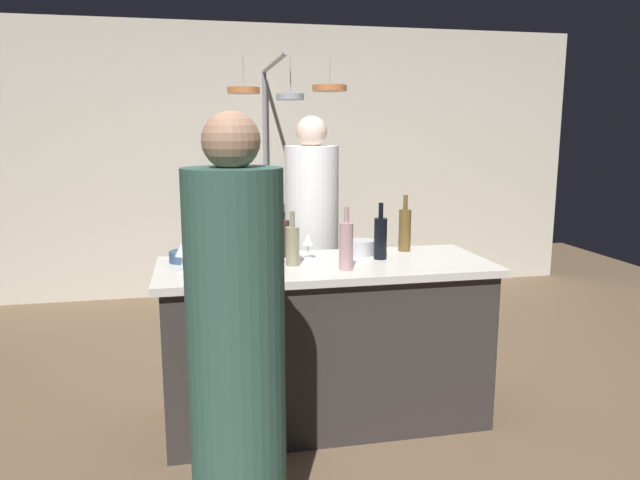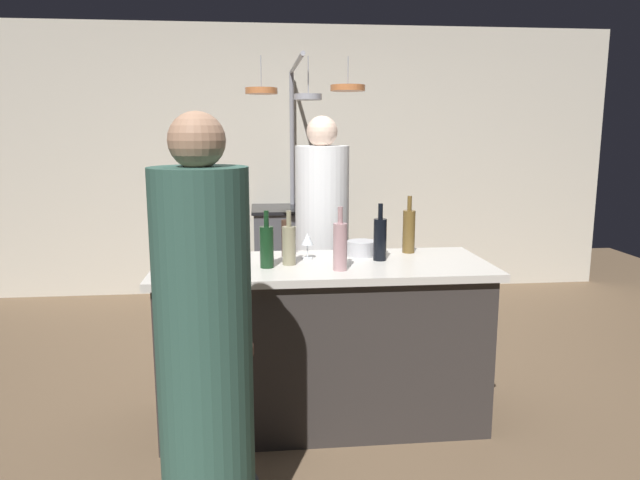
{
  "view_description": "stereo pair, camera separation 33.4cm",
  "coord_description": "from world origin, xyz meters",
  "px_view_note": "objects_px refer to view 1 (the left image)",
  "views": [
    {
      "loc": [
        -0.68,
        -3.07,
        1.61
      ],
      "look_at": [
        0.0,
        0.15,
        1.0
      ],
      "focal_mm": 33.46,
      "sensor_mm": 36.0,
      "label": 1
    },
    {
      "loc": [
        -0.35,
        -3.12,
        1.61
      ],
      "look_at": [
        0.0,
        0.15,
        1.0
      ],
      "focal_mm": 33.46,
      "sensor_mm": 36.0,
      "label": 2
    }
  ],
  "objects_px": {
    "wine_bottle_amber": "(405,229)",
    "mixing_bowl_blue": "(184,256)",
    "wine_glass_by_chef": "(181,251)",
    "wine_bottle_white": "(292,245)",
    "mixing_bowl_steel": "(360,247)",
    "wine_bottle_dark": "(380,237)",
    "guest_left": "(237,362)",
    "pepper_mill": "(285,239)",
    "bar_stool_left": "(244,415)",
    "chef": "(312,252)",
    "wine_glass_near_right_guest": "(308,240)",
    "stove_range": "(270,254)",
    "wine_bottle_rose": "(346,245)",
    "wine_bottle_red": "(271,247)"
  },
  "relations": [
    {
      "from": "chef",
      "to": "mixing_bowl_blue",
      "type": "height_order",
      "value": "chef"
    },
    {
      "from": "wine_bottle_white",
      "to": "guest_left",
      "type": "bearing_deg",
      "value": -110.47
    },
    {
      "from": "chef",
      "to": "wine_bottle_rose",
      "type": "relative_size",
      "value": 5.19
    },
    {
      "from": "stove_range",
      "to": "wine_bottle_rose",
      "type": "height_order",
      "value": "wine_bottle_rose"
    },
    {
      "from": "chef",
      "to": "bar_stool_left",
      "type": "xyz_separation_m",
      "value": [
        -0.59,
        -1.45,
        -0.41
      ]
    },
    {
      "from": "chef",
      "to": "wine_glass_by_chef",
      "type": "xyz_separation_m",
      "value": [
        -0.84,
        -0.87,
        0.22
      ]
    },
    {
      "from": "wine_bottle_red",
      "to": "mixing_bowl_steel",
      "type": "distance_m",
      "value": 0.6
    },
    {
      "from": "wine_bottle_dark",
      "to": "wine_glass_by_chef",
      "type": "distance_m",
      "value": 1.08
    },
    {
      "from": "pepper_mill",
      "to": "wine_bottle_amber",
      "type": "distance_m",
      "value": 0.72
    },
    {
      "from": "mixing_bowl_blue",
      "to": "wine_bottle_red",
      "type": "bearing_deg",
      "value": -29.91
    },
    {
      "from": "wine_bottle_amber",
      "to": "wine_bottle_white",
      "type": "relative_size",
      "value": 1.15
    },
    {
      "from": "bar_stool_left",
      "to": "wine_glass_by_chef",
      "type": "distance_m",
      "value": 0.89
    },
    {
      "from": "wine_bottle_dark",
      "to": "mixing_bowl_steel",
      "type": "xyz_separation_m",
      "value": [
        -0.08,
        0.14,
        -0.08
      ]
    },
    {
      "from": "bar_stool_left",
      "to": "pepper_mill",
      "type": "xyz_separation_m",
      "value": [
        0.31,
        0.82,
        0.63
      ]
    },
    {
      "from": "pepper_mill",
      "to": "stove_range",
      "type": "bearing_deg",
      "value": 85.17
    },
    {
      "from": "wine_bottle_white",
      "to": "mixing_bowl_steel",
      "type": "height_order",
      "value": "wine_bottle_white"
    },
    {
      "from": "wine_bottle_white",
      "to": "wine_glass_by_chef",
      "type": "height_order",
      "value": "wine_bottle_white"
    },
    {
      "from": "wine_bottle_amber",
      "to": "stove_range",
      "type": "bearing_deg",
      "value": 103.43
    },
    {
      "from": "wine_glass_near_right_guest",
      "to": "bar_stool_left",
      "type": "bearing_deg",
      "value": -120.15
    },
    {
      "from": "wine_bottle_red",
      "to": "pepper_mill",
      "type": "bearing_deg",
      "value": 67.11
    },
    {
      "from": "wine_bottle_dark",
      "to": "wine_bottle_amber",
      "type": "xyz_separation_m",
      "value": [
        0.21,
        0.19,
        0.01
      ]
    },
    {
      "from": "guest_left",
      "to": "pepper_mill",
      "type": "distance_m",
      "value": 1.27
    },
    {
      "from": "pepper_mill",
      "to": "mixing_bowl_blue",
      "type": "bearing_deg",
      "value": -179.06
    },
    {
      "from": "wine_bottle_dark",
      "to": "stove_range",
      "type": "bearing_deg",
      "value": 97.58
    },
    {
      "from": "wine_glass_by_chef",
      "to": "mixing_bowl_blue",
      "type": "distance_m",
      "value": 0.24
    },
    {
      "from": "wine_bottle_red",
      "to": "wine_glass_by_chef",
      "type": "bearing_deg",
      "value": 176.58
    },
    {
      "from": "bar_stool_left",
      "to": "mixing_bowl_steel",
      "type": "distance_m",
      "value": 1.23
    },
    {
      "from": "wine_glass_near_right_guest",
      "to": "mixing_bowl_steel",
      "type": "distance_m",
      "value": 0.33
    },
    {
      "from": "bar_stool_left",
      "to": "wine_bottle_amber",
      "type": "xyz_separation_m",
      "value": [
        1.03,
        0.85,
        0.66
      ]
    },
    {
      "from": "chef",
      "to": "wine_bottle_amber",
      "type": "height_order",
      "value": "chef"
    },
    {
      "from": "wine_bottle_white",
      "to": "wine_bottle_red",
      "type": "bearing_deg",
      "value": -154.95
    },
    {
      "from": "mixing_bowl_steel",
      "to": "guest_left",
      "type": "bearing_deg",
      "value": -124.01
    },
    {
      "from": "mixing_bowl_blue",
      "to": "wine_glass_by_chef",
      "type": "bearing_deg",
      "value": -91.84
    },
    {
      "from": "wine_bottle_amber",
      "to": "mixing_bowl_blue",
      "type": "height_order",
      "value": "wine_bottle_amber"
    },
    {
      "from": "wine_bottle_red",
      "to": "wine_glass_near_right_guest",
      "type": "distance_m",
      "value": 0.3
    },
    {
      "from": "mixing_bowl_steel",
      "to": "wine_bottle_rose",
      "type": "bearing_deg",
      "value": -116.63
    },
    {
      "from": "wine_bottle_dark",
      "to": "bar_stool_left",
      "type": "bearing_deg",
      "value": -141.22
    },
    {
      "from": "wine_bottle_rose",
      "to": "wine_bottle_amber",
      "type": "xyz_separation_m",
      "value": [
        0.46,
        0.4,
        0.0
      ]
    },
    {
      "from": "stove_range",
      "to": "chef",
      "type": "distance_m",
      "value": 1.66
    },
    {
      "from": "wine_bottle_white",
      "to": "mixing_bowl_steel",
      "type": "distance_m",
      "value": 0.47
    },
    {
      "from": "bar_stool_left",
      "to": "wine_glass_near_right_guest",
      "type": "xyz_separation_m",
      "value": [
        0.43,
        0.74,
        0.63
      ]
    },
    {
      "from": "stove_range",
      "to": "bar_stool_left",
      "type": "bearing_deg",
      "value": -99.33
    },
    {
      "from": "bar_stool_left",
      "to": "wine_bottle_amber",
      "type": "height_order",
      "value": "wine_bottle_amber"
    },
    {
      "from": "chef",
      "to": "wine_glass_near_right_guest",
      "type": "height_order",
      "value": "chef"
    },
    {
      "from": "mixing_bowl_blue",
      "to": "chef",
      "type": "bearing_deg",
      "value": 37.42
    },
    {
      "from": "guest_left",
      "to": "wine_bottle_rose",
      "type": "xyz_separation_m",
      "value": [
        0.62,
        0.83,
        0.25
      ]
    },
    {
      "from": "wine_bottle_rose",
      "to": "mixing_bowl_steel",
      "type": "bearing_deg",
      "value": 63.37
    },
    {
      "from": "wine_bottle_dark",
      "to": "wine_glass_near_right_guest",
      "type": "height_order",
      "value": "wine_bottle_dark"
    },
    {
      "from": "wine_bottle_red",
      "to": "wine_bottle_dark",
      "type": "height_order",
      "value": "wine_bottle_dark"
    },
    {
      "from": "wine_bottle_red",
      "to": "mixing_bowl_blue",
      "type": "relative_size",
      "value": 1.88
    }
  ]
}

